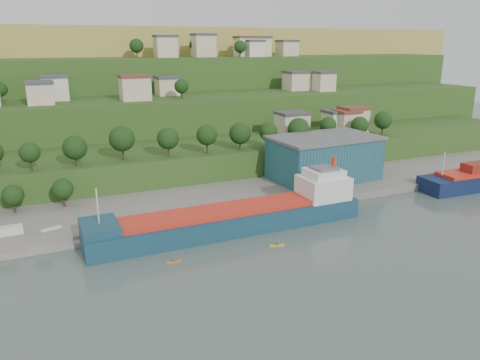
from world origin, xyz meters
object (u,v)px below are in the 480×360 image
kayak_orange (174,261)px  cargo_ship_near (238,219)px  warehouse (324,158)px  caravan (9,232)px

kayak_orange → cargo_ship_near: bearing=31.9°
cargo_ship_near → warehouse: (37.04, 21.80, 5.82)m
cargo_ship_near → kayak_orange: bearing=-151.3°
caravan → kayak_orange: bearing=-41.3°
kayak_orange → warehouse: bearing=32.6°
warehouse → cargo_ship_near: bearing=-153.2°
cargo_ship_near → caravan: (-47.35, 12.48, -0.15)m
caravan → kayak_orange: caravan is taller
caravan → kayak_orange: size_ratio=1.81×
cargo_ship_near → caravan: size_ratio=11.82×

